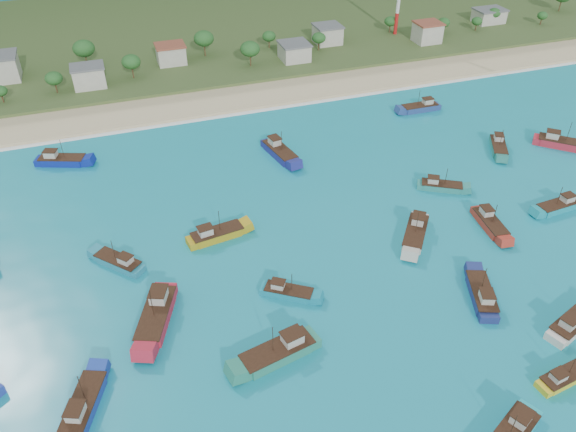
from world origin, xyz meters
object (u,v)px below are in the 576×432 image
object	(u,v)px
boat_0	(498,147)
boat_24	(157,316)
boat_18	(558,207)
boat_9	(573,324)
boat_20	(490,224)
boat_5	(216,235)
boat_22	(279,152)
boat_17	(441,187)
boat_1	(561,143)
boat_7	(482,295)
boat_10	(415,233)
boat_21	(288,292)
boat_12	(62,161)
boat_25	(84,406)
boat_16	(279,353)
boat_6	(119,263)
boat_11	(564,378)
boat_8	(420,108)

from	to	relation	value
boat_0	boat_24	bearing A→B (deg)	47.55
boat_0	boat_18	xyz separation A→B (m)	(-3.19, -24.57, -0.01)
boat_9	boat_20	bearing A→B (deg)	154.18
boat_5	boat_22	size ratio (longest dim) A/B	0.89
boat_17	boat_20	distance (m)	14.76
boat_1	boat_5	xyz separation A→B (m)	(-86.39, -7.40, -0.11)
boat_7	boat_9	size ratio (longest dim) A/B	0.98
boat_1	boat_10	xyz separation A→B (m)	(-50.39, -19.46, -0.02)
boat_21	boat_18	bearing A→B (deg)	129.21
boat_12	boat_25	world-z (taller)	boat_12
boat_7	boat_20	distance (m)	21.06
boat_5	boat_17	size ratio (longest dim) A/B	1.17
boat_16	boat_21	size ratio (longest dim) A/B	1.46
boat_6	boat_25	distance (m)	29.80
boat_10	boat_24	bearing A→B (deg)	43.93
boat_0	boat_17	size ratio (longest dim) A/B	1.08
boat_12	boat_1	bearing A→B (deg)	95.18
boat_21	boat_1	bearing A→B (deg)	142.67
boat_25	boat_12	bearing A→B (deg)	113.91
boat_1	boat_17	bearing A→B (deg)	-37.31
boat_5	boat_10	size ratio (longest dim) A/B	0.98
boat_1	boat_6	bearing A→B (deg)	-42.37
boat_10	boat_11	bearing A→B (deg)	133.87
boat_8	boat_20	size ratio (longest dim) A/B	1.00
boat_9	boat_17	bearing A→B (deg)	159.40
boat_16	boat_22	xyz separation A→B (m)	(18.72, 56.26, -0.05)
boat_21	boat_11	bearing A→B (deg)	81.59
boat_10	boat_5	bearing A→B (deg)	19.26
boat_7	boat_12	xyz separation A→B (m)	(-65.57, 68.48, 0.04)
boat_11	boat_24	xyz separation A→B (m)	(-53.66, 30.82, 0.49)
boat_1	boat_24	distance (m)	103.22
boat_1	boat_11	world-z (taller)	boat_1
boat_5	boat_25	size ratio (longest dim) A/B	0.99
boat_17	boat_5	bearing A→B (deg)	-58.94
boat_24	boat_25	size ratio (longest dim) A/B	1.21
boat_6	boat_20	size ratio (longest dim) A/B	0.87
boat_6	boat_17	world-z (taller)	boat_6
boat_6	boat_16	xyz separation A→B (m)	(20.66, -28.89, 0.30)
boat_20	boat_5	bearing A→B (deg)	-7.86
boat_17	boat_11	bearing A→B (deg)	19.22
boat_8	boat_12	world-z (taller)	boat_12
boat_0	boat_7	distance (m)	52.90
boat_20	boat_21	world-z (taller)	boat_20
boat_18	boat_12	bearing A→B (deg)	57.14
boat_1	boat_25	bearing A→B (deg)	-28.65
boat_9	boat_22	distance (m)	71.21
boat_18	boat_16	bearing A→B (deg)	100.34
boat_0	boat_17	bearing A→B (deg)	54.09
boat_16	boat_17	bearing A→B (deg)	-68.13
boat_7	boat_18	bearing A→B (deg)	50.58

